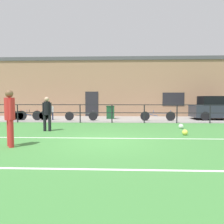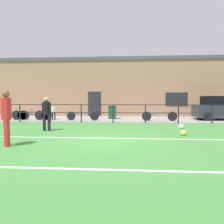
{
  "view_description": "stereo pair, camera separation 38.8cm",
  "coord_description": "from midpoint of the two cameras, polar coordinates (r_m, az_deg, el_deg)",
  "views": [
    {
      "loc": [
        0.6,
        -7.69,
        1.51
      ],
      "look_at": [
        0.08,
        4.21,
        0.79
      ],
      "focal_mm": 35.45,
      "sensor_mm": 36.0,
      "label": 1
    },
    {
      "loc": [
        0.99,
        -7.67,
        1.51
      ],
      "look_at": [
        0.08,
        4.21,
        0.79
      ],
      "focal_mm": 35.45,
      "sensor_mm": 36.0,
      "label": 2
    }
  ],
  "objects": [
    {
      "name": "bicycle_parked_1",
      "position": [
        15.09,
        10.98,
        -1.0
      ],
      "size": [
        2.33,
        0.04,
        0.73
      ],
      "color": "black",
      "rests_on": "pavement_strip"
    },
    {
      "name": "bicycle_parked_2",
      "position": [
        15.22,
        -8.7,
        -0.99
      ],
      "size": [
        2.22,
        0.04,
        0.71
      ],
      "color": "black",
      "rests_on": "pavement_strip"
    },
    {
      "name": "field_line_touchline",
      "position": [
        8.5,
        -2.91,
        -6.76
      ],
      "size": [
        36.0,
        0.11,
        0.0
      ],
      "primitive_type": "cube",
      "color": "white",
      "rests_on": "ground"
    },
    {
      "name": "perimeter_fence",
      "position": [
        13.73,
        -0.82,
        0.29
      ],
      "size": [
        36.07,
        0.07,
        1.15
      ],
      "color": "black",
      "rests_on": "ground"
    },
    {
      "name": "field_line_hash",
      "position": [
        4.91,
        -7.14,
        -14.47
      ],
      "size": [
        36.0,
        0.11,
        0.0
      ],
      "primitive_type": "cube",
      "color": "white",
      "rests_on": "ground"
    },
    {
      "name": "bicycle_parked_0",
      "position": [
        16.18,
        -20.26,
        -0.82
      ],
      "size": [
        2.26,
        0.04,
        0.75
      ],
      "color": "black",
      "rests_on": "pavement_strip"
    },
    {
      "name": "trash_bin_0",
      "position": [
        16.36,
        -1.09,
        -0.05
      ],
      "size": [
        0.59,
        0.5,
        0.96
      ],
      "color": "#194C28",
      "rests_on": "pavement_strip"
    },
    {
      "name": "soccer_ball_match",
      "position": [
        9.58,
        17.21,
        -5.04
      ],
      "size": [
        0.24,
        0.24,
        0.24
      ],
      "primitive_type": "sphere",
      "color": "#E5E04C",
      "rests_on": "ground"
    },
    {
      "name": "soccer_ball_spare",
      "position": [
        11.61,
        16.46,
        -3.55
      ],
      "size": [
        0.24,
        0.24,
        0.24
      ],
      "primitive_type": "sphere",
      "color": "white",
      "rests_on": "ground"
    },
    {
      "name": "player_striker",
      "position": [
        7.68,
        -26.19,
        -0.61
      ],
      "size": [
        0.34,
        0.41,
        1.78
      ],
      "rotation": [
        0.0,
        0.0,
        2.21
      ],
      "color": "red",
      "rests_on": "ground"
    },
    {
      "name": "ground",
      "position": [
        7.87,
        -3.36,
        -7.75
      ],
      "size": [
        60.0,
        44.0,
        0.04
      ],
      "primitive_type": "cube",
      "color": "#42843D"
    },
    {
      "name": "pavement_strip",
      "position": [
        16.27,
        -0.3,
        -1.81
      ],
      "size": [
        48.0,
        5.0,
        0.02
      ],
      "primitive_type": "cube",
      "color": "gray",
      "rests_on": "ground"
    },
    {
      "name": "spectator_child",
      "position": [
        16.02,
        -16.03,
        0.29
      ],
      "size": [
        0.31,
        0.2,
        1.12
      ],
      "rotation": [
        0.0,
        0.0,
        3.25
      ],
      "color": "#232D4C",
      "rests_on": "pavement_strip"
    },
    {
      "name": "clubhouse_facade",
      "position": [
        19.92,
        0.22,
        6.4
      ],
      "size": [
        28.0,
        2.56,
        5.03
      ],
      "color": "#A37A5B",
      "rests_on": "ground"
    },
    {
      "name": "bicycle_parked_3",
      "position": [
        16.24,
        -20.76,
        -0.82
      ],
      "size": [
        2.37,
        0.04,
        0.74
      ],
      "color": "black",
      "rests_on": "pavement_strip"
    },
    {
      "name": "parked_car_red",
      "position": [
        17.48,
        25.15,
        0.84
      ],
      "size": [
        3.8,
        1.92,
        1.67
      ],
      "color": "#282D38",
      "rests_on": "pavement_strip"
    },
    {
      "name": "bicycle_parked_4",
      "position": [
        16.42,
        -22.12,
        -0.77
      ],
      "size": [
        2.33,
        0.04,
        0.76
      ],
      "color": "black",
      "rests_on": "pavement_strip"
    },
    {
      "name": "player_goalkeeper",
      "position": [
        10.73,
        -17.42,
        0.07
      ],
      "size": [
        0.44,
        0.28,
        1.59
      ],
      "rotation": [
        0.0,
        0.0,
        6.23
      ],
      "color": "black",
      "rests_on": "ground"
    }
  ]
}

